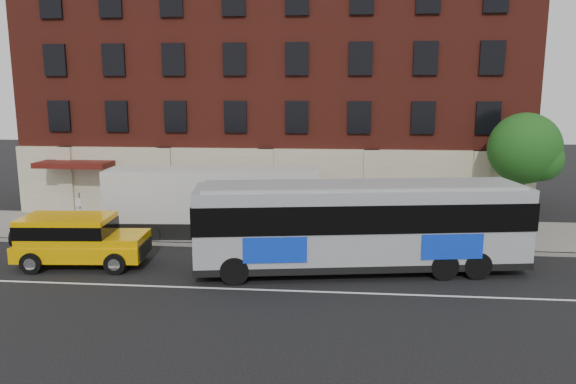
# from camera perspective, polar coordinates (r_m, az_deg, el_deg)

# --- Properties ---
(ground) EXTENTS (120.00, 120.00, 0.00)m
(ground) POSITION_cam_1_polar(r_m,az_deg,el_deg) (20.58, -6.70, -10.58)
(ground) COLOR black
(ground) RESTS_ON ground
(sidewalk) EXTENTS (60.00, 6.00, 0.15)m
(sidewalk) POSITION_cam_1_polar(r_m,az_deg,el_deg) (29.00, -3.02, -4.05)
(sidewalk) COLOR gray
(sidewalk) RESTS_ON ground
(kerb) EXTENTS (60.00, 0.25, 0.15)m
(kerb) POSITION_cam_1_polar(r_m,az_deg,el_deg) (26.14, -3.97, -5.71)
(kerb) COLOR gray
(kerb) RESTS_ON ground
(lane_line) EXTENTS (60.00, 0.12, 0.01)m
(lane_line) POSITION_cam_1_polar(r_m,az_deg,el_deg) (21.03, -6.41, -10.08)
(lane_line) COLOR silver
(lane_line) RESTS_ON ground
(building) EXTENTS (30.00, 12.10, 15.00)m
(building) POSITION_cam_1_polar(r_m,az_deg,el_deg) (35.90, -1.29, 10.90)
(building) COLOR maroon
(building) RESTS_ON sidewalk
(sign_pole) EXTENTS (0.30, 0.20, 2.50)m
(sign_pole) POSITION_cam_1_polar(r_m,az_deg,el_deg) (28.54, -21.07, -2.16)
(sign_pole) COLOR slate
(sign_pole) RESTS_ON ground
(street_tree) EXTENTS (3.60, 3.60, 6.20)m
(street_tree) POSITION_cam_1_polar(r_m,az_deg,el_deg) (29.91, 23.72, 3.96)
(street_tree) COLOR #3C2A1E
(street_tree) RESTS_ON sidewalk
(city_bus) EXTENTS (13.85, 5.01, 3.72)m
(city_bus) POSITION_cam_1_polar(r_m,az_deg,el_deg) (22.48, 7.68, -3.29)
(city_bus) COLOR #999DA1
(city_bus) RESTS_ON ground
(yellow_suv) EXTENTS (5.79, 2.83, 2.18)m
(yellow_suv) POSITION_cam_1_polar(r_m,az_deg,el_deg) (24.89, -21.43, -4.48)
(yellow_suv) COLOR #F6AF00
(yellow_suv) RESTS_ON ground
(shipping_container) EXTENTS (10.74, 2.90, 3.54)m
(shipping_container) POSITION_cam_1_polar(r_m,az_deg,el_deg) (27.67, -7.91, -1.29)
(shipping_container) COLOR black
(shipping_container) RESTS_ON ground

